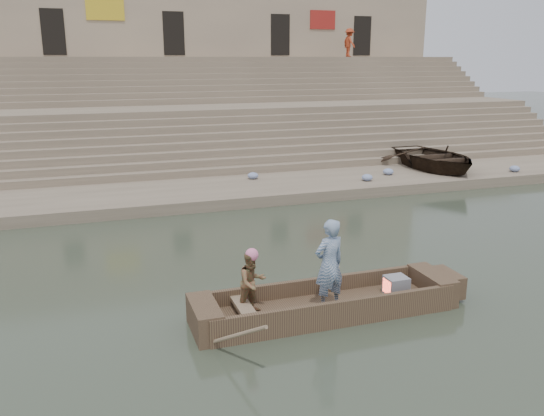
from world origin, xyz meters
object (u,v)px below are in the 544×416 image
standing_man (329,265)px  pedestrian (349,43)px  main_rowboat (326,309)px  rowing_man (252,282)px  beached_rowboat (434,157)px  television (396,286)px

standing_man → pedestrian: (12.46, 24.78, 4.93)m
main_rowboat → rowing_man: 1.73m
beached_rowboat → pedestrian: pedestrian is taller
main_rowboat → standing_man: standing_man is taller
standing_man → beached_rowboat: bearing=-145.7°
main_rowboat → rowing_man: rowing_man is taller
rowing_man → pedestrian: 28.66m
rowing_man → television: size_ratio=2.79×
television → standing_man: bearing=-174.1°
main_rowboat → pedestrian: pedestrian is taller
standing_man → pedestrian: pedestrian is taller
beached_rowboat → standing_man: bearing=-132.3°
main_rowboat → rowing_man: (-1.55, 0.14, 0.75)m
rowing_man → beached_rowboat: 15.96m
standing_man → main_rowboat: bearing=-114.3°
beached_rowboat → pedestrian: bearing=80.0°
standing_man → television: standing_man is taller
pedestrian → television: bearing=151.4°
main_rowboat → pedestrian: size_ratio=2.80×
standing_man → beached_rowboat: standing_man is taller
beached_rowboat → pedestrian: size_ratio=2.80×
standing_man → television: bearing=172.2°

